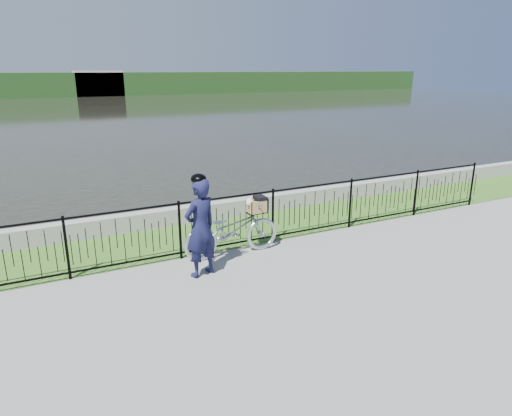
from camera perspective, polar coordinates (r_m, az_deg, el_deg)
ground at (r=7.94m, az=1.27°, el=-9.12°), size 120.00×120.00×0.00m
grass_strip at (r=10.12m, az=-5.64°, el=-3.25°), size 60.00×2.00×0.01m
water at (r=39.59m, az=-22.10°, el=10.76°), size 120.00×120.00×0.00m
quay_wall at (r=10.95m, az=-7.56°, el=-0.65°), size 60.00×0.30×0.40m
fence at (r=9.06m, az=-3.44°, el=-1.83°), size 14.00×0.06×1.15m
far_treeline at (r=66.40m, az=-24.51°, el=13.86°), size 120.00×6.00×3.00m
far_building_right at (r=65.49m, az=-19.07°, el=14.50°), size 6.00×3.00×3.20m
bicycle_rig at (r=8.83m, az=-3.00°, el=-2.70°), size 1.94×0.68×1.13m
cyclist at (r=7.89m, az=-6.97°, el=-2.33°), size 0.74×0.61×1.82m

